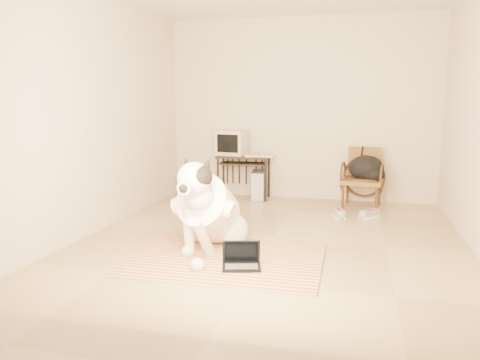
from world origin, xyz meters
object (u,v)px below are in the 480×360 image
at_px(laptop, 241,261).
at_px(rattan_chair, 362,177).
at_px(crt_monitor, 233,142).
at_px(pc_tower, 258,185).
at_px(dog, 209,211).
at_px(backpack, 367,169).
at_px(computer_desk, 244,162).

bearing_deg(laptop, rattan_chair, 70.13).
distance_m(crt_monitor, pc_tower, 0.76).
bearing_deg(pc_tower, laptop, -80.91).
xyz_separation_m(dog, rattan_chair, (1.48, 2.44, 0.02)).
height_order(laptop, pc_tower, pc_tower).
relative_size(laptop, crt_monitor, 0.81).
height_order(crt_monitor, rattan_chair, crt_monitor).
bearing_deg(backpack, pc_tower, 172.50).
height_order(dog, laptop, dog).
bearing_deg(rattan_chair, pc_tower, 174.98).
distance_m(computer_desk, backpack, 1.82).
distance_m(computer_desk, pc_tower, 0.42).
height_order(dog, backpack, dog).
xyz_separation_m(crt_monitor, rattan_chair, (1.94, -0.17, -0.44)).
relative_size(dog, backpack, 2.86).
xyz_separation_m(rattan_chair, backpack, (0.06, -0.07, 0.13)).
height_order(crt_monitor, pc_tower, crt_monitor).
xyz_separation_m(dog, laptop, (0.44, -0.44, -0.32)).
xyz_separation_m(crt_monitor, pc_tower, (0.41, -0.04, -0.64)).
distance_m(laptop, rattan_chair, 3.08).
xyz_separation_m(dog, computer_desk, (-0.27, 2.55, 0.17)).
bearing_deg(crt_monitor, dog, -80.09).
bearing_deg(dog, rattan_chair, 58.71).
xyz_separation_m(dog, crt_monitor, (-0.46, 2.61, 0.45)).
bearing_deg(laptop, computer_desk, 103.32).
bearing_deg(computer_desk, dog, -83.99).
height_order(pc_tower, backpack, backpack).
xyz_separation_m(pc_tower, rattan_chair, (1.52, -0.13, 0.20)).
bearing_deg(laptop, dog, 134.73).
distance_m(crt_monitor, rattan_chair, 1.99).
bearing_deg(computer_desk, backpack, -5.82).
height_order(dog, rattan_chair, dog).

